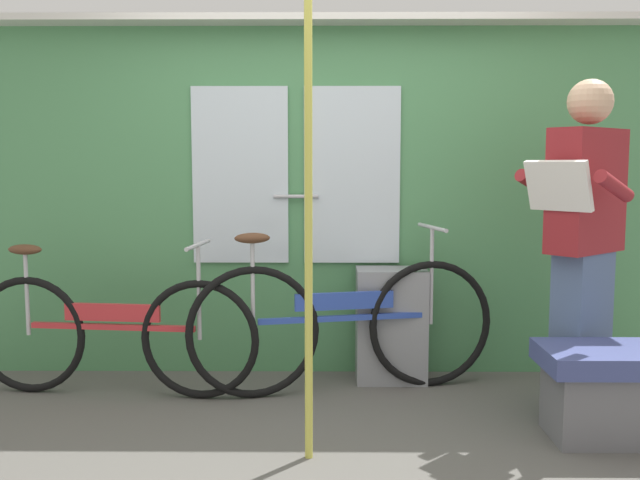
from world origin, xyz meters
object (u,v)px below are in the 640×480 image
object	(u,v)px
trash_bin_by_wall	(391,325)
bench_seat_corner	(613,391)
handrail_pole	(308,220)
bicycle_leaning_behind	(111,333)
bicycle_near_door	(343,324)
passenger_reading_newspaper	(584,239)

from	to	relation	value
trash_bin_by_wall	bench_seat_corner	size ratio (longest dim) A/B	1.00
trash_bin_by_wall	bench_seat_corner	world-z (taller)	trash_bin_by_wall
trash_bin_by_wall	handrail_pole	size ratio (longest dim) A/B	0.32
bicycle_leaning_behind	handrail_pole	world-z (taller)	handrail_pole
bicycle_near_door	passenger_reading_newspaper	distance (m)	1.41
bicycle_near_door	trash_bin_by_wall	bearing A→B (deg)	24.69
passenger_reading_newspaper	trash_bin_by_wall	xyz separation A→B (m)	(-0.97, 0.53, -0.59)
trash_bin_by_wall	passenger_reading_newspaper	bearing A→B (deg)	-28.77
trash_bin_by_wall	handrail_pole	distance (m)	1.46
bicycle_leaning_behind	bench_seat_corner	distance (m)	2.71
handrail_pole	bench_seat_corner	distance (m)	1.72
bicycle_leaning_behind	passenger_reading_newspaper	world-z (taller)	passenger_reading_newspaper
trash_bin_by_wall	bench_seat_corner	xyz separation A→B (m)	(0.99, -0.92, -0.11)
bicycle_leaning_behind	handrail_pole	bearing A→B (deg)	-30.82
bicycle_near_door	bench_seat_corner	size ratio (longest dim) A/B	2.57
passenger_reading_newspaper	handrail_pole	distance (m)	1.58
bench_seat_corner	passenger_reading_newspaper	bearing A→B (deg)	93.95
bicycle_near_door	handrail_pole	distance (m)	1.17
bicycle_near_door	bicycle_leaning_behind	bearing A→B (deg)	170.72
trash_bin_by_wall	bench_seat_corner	bearing A→B (deg)	-42.87
passenger_reading_newspaper	bench_seat_corner	bearing A→B (deg)	53.11
bicycle_near_door	passenger_reading_newspaper	size ratio (longest dim) A/B	1.01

